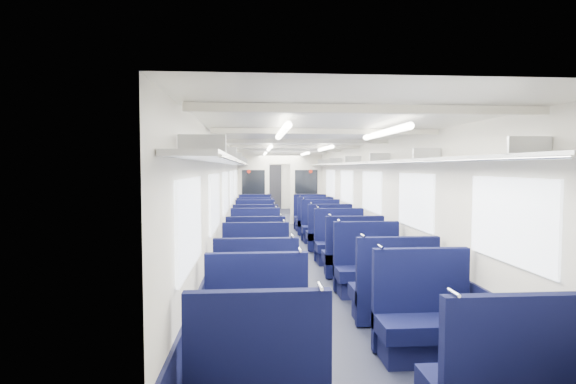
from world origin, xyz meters
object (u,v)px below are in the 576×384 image
(seat_13, at_px, (329,236))
(seat_8, at_px, (256,259))
(seat_5, at_px, (393,295))
(seat_18, at_px, (255,219))
(seat_4, at_px, (256,297))
(seat_6, at_px, (256,273))
(seat_9, at_px, (353,258))
(seat_15, at_px, (321,229))
(seat_16, at_px, (255,224))
(seat_11, at_px, (340,246))
(end_door, at_px, (273,187))
(seat_17, at_px, (315,223))
(seat_14, at_px, (255,229))
(seat_2, at_px, (257,333))
(seat_7, at_px, (368,272))
(bulkhead, at_px, (280,187))
(seat_3, at_px, (425,324))
(seat_12, at_px, (255,237))

(seat_13, bearing_deg, seat_8, -124.77)
(seat_5, xyz_separation_m, seat_18, (-1.66, 8.07, 0.00))
(seat_4, xyz_separation_m, seat_6, (0.00, 1.19, 0.00))
(seat_9, relative_size, seat_15, 1.00)
(seat_4, relative_size, seat_16, 1.00)
(seat_5, height_order, seat_11, same)
(end_door, xyz_separation_m, seat_11, (0.83, -11.57, -0.66))
(seat_5, xyz_separation_m, seat_13, (0.00, 4.68, 0.00))
(end_door, bearing_deg, seat_17, -84.01)
(end_door, distance_m, seat_4, 14.95)
(seat_14, relative_size, seat_16, 1.00)
(seat_8, bearing_deg, seat_13, 55.23)
(seat_2, xyz_separation_m, seat_11, (1.66, 4.49, 0.00))
(end_door, relative_size, seat_11, 1.81)
(seat_16, bearing_deg, seat_5, -76.35)
(seat_4, xyz_separation_m, seat_7, (1.66, 1.16, 0.00))
(end_door, relative_size, seat_13, 1.81)
(seat_2, relative_size, seat_4, 1.00)
(seat_14, relative_size, seat_17, 1.00)
(seat_15, bearing_deg, seat_11, -90.00)
(seat_4, relative_size, seat_11, 1.00)
(seat_6, relative_size, seat_7, 1.00)
(seat_17, bearing_deg, bulkhead, 108.39)
(seat_18, bearing_deg, seat_7, -76.41)
(seat_3, bearing_deg, seat_9, 90.00)
(seat_6, height_order, seat_15, same)
(seat_6, distance_m, seat_13, 3.83)
(seat_2, bearing_deg, seat_12, 90.00)
(end_door, height_order, seat_5, end_door)
(seat_12, distance_m, seat_13, 1.66)
(seat_4, distance_m, seat_15, 6.05)
(seat_14, bearing_deg, seat_4, -90.00)
(seat_4, xyz_separation_m, seat_14, (0.00, 5.79, 0.00))
(seat_18, bearing_deg, seat_6, -90.00)
(seat_16, bearing_deg, seat_7, -73.57)
(seat_4, distance_m, seat_18, 8.03)
(seat_4, xyz_separation_m, seat_18, (0.00, 8.03, 0.00))
(seat_12, relative_size, seat_14, 1.00)
(seat_16, bearing_deg, seat_6, -90.00)
(seat_3, xyz_separation_m, seat_13, (0.00, 5.68, 0.00))
(seat_6, height_order, seat_11, same)
(seat_17, bearing_deg, seat_6, -105.95)
(seat_5, xyz_separation_m, seat_6, (-1.66, 1.23, 0.00))
(seat_12, height_order, seat_16, same)
(bulkhead, distance_m, seat_2, 10.72)
(seat_9, xyz_separation_m, seat_18, (-1.66, 5.82, 0.00))
(seat_3, bearing_deg, seat_8, 116.76)
(seat_8, bearing_deg, seat_6, -90.00)
(seat_14, distance_m, seat_15, 1.66)
(seat_2, xyz_separation_m, seat_3, (1.66, 0.11, 0.00))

